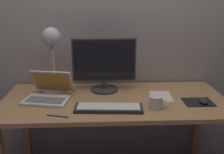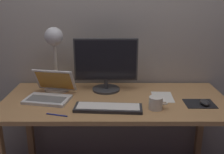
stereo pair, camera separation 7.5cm
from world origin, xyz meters
name	(u,v)px [view 2 (the right image)]	position (x,y,z in m)	size (l,w,h in m)	color
back_wall	(115,15)	(0.00, 0.40, 1.30)	(4.80, 0.06, 2.60)	#A8A099
desk	(115,109)	(0.00, 0.00, 0.66)	(1.60, 0.70, 0.74)	tan
monitor	(105,63)	(-0.07, 0.18, 0.96)	(0.48, 0.21, 0.41)	#38383A
keyboard_main	(108,108)	(-0.05, -0.18, 0.75)	(0.45, 0.17, 0.03)	#28282B
laptop	(50,90)	(-0.47, 0.03, 0.80)	(0.35, 0.35, 0.19)	silver
desk_lamp	(54,47)	(-0.45, 0.19, 1.08)	(0.20, 0.20, 0.49)	beige
mousepad	(199,104)	(0.57, -0.09, 0.74)	(0.20, 0.16, 0.00)	black
mouse	(204,102)	(0.60, -0.11, 0.76)	(0.06, 0.10, 0.03)	#28282B
coffee_mug	(156,103)	(0.26, -0.17, 0.78)	(0.12, 0.09, 0.08)	white
paper_sheet_near_mouse	(162,97)	(0.34, 0.03, 0.74)	(0.15, 0.21, 0.00)	white
pen	(56,115)	(-0.36, -0.27, 0.74)	(0.01, 0.01, 0.14)	#2633A5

